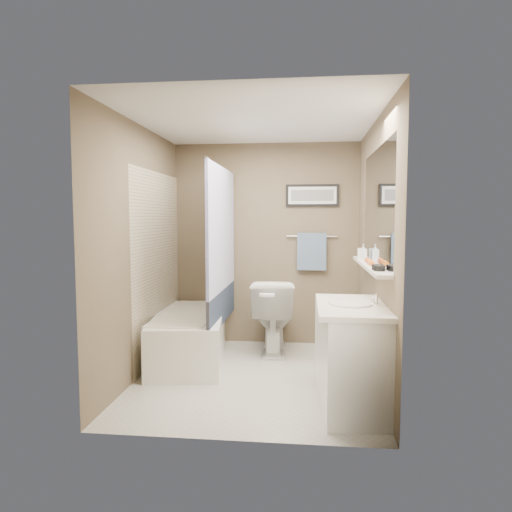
# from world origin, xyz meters

# --- Properties ---
(ground) EXTENTS (2.50, 2.50, 0.00)m
(ground) POSITION_xyz_m (0.00, 0.00, 0.00)
(ground) COLOR beige
(ground) RESTS_ON ground
(ceiling) EXTENTS (2.20, 2.50, 0.04)m
(ceiling) POSITION_xyz_m (0.00, 0.00, 2.38)
(ceiling) COLOR silver
(ceiling) RESTS_ON wall_back
(wall_back) EXTENTS (2.20, 0.04, 2.40)m
(wall_back) POSITION_xyz_m (0.00, 1.23, 1.20)
(wall_back) COLOR brown
(wall_back) RESTS_ON ground
(wall_front) EXTENTS (2.20, 0.04, 2.40)m
(wall_front) POSITION_xyz_m (0.00, -1.23, 1.20)
(wall_front) COLOR brown
(wall_front) RESTS_ON ground
(wall_left) EXTENTS (0.04, 2.50, 2.40)m
(wall_left) POSITION_xyz_m (-1.08, 0.00, 1.20)
(wall_left) COLOR brown
(wall_left) RESTS_ON ground
(wall_right) EXTENTS (0.04, 2.50, 2.40)m
(wall_right) POSITION_xyz_m (1.08, 0.00, 1.20)
(wall_right) COLOR brown
(wall_right) RESTS_ON ground
(tile_surround) EXTENTS (0.02, 1.55, 2.00)m
(tile_surround) POSITION_xyz_m (-1.09, 0.50, 1.00)
(tile_surround) COLOR beige
(tile_surround) RESTS_ON wall_left
(curtain_rod) EXTENTS (0.02, 1.55, 0.02)m
(curtain_rod) POSITION_xyz_m (-0.40, 0.50, 2.05)
(curtain_rod) COLOR silver
(curtain_rod) RESTS_ON wall_left
(curtain_upper) EXTENTS (0.03, 1.45, 1.28)m
(curtain_upper) POSITION_xyz_m (-0.40, 0.50, 1.40)
(curtain_upper) COLOR white
(curtain_upper) RESTS_ON curtain_rod
(curtain_lower) EXTENTS (0.03, 1.45, 0.36)m
(curtain_lower) POSITION_xyz_m (-0.40, 0.50, 0.58)
(curtain_lower) COLOR #27344A
(curtain_lower) RESTS_ON curtain_rod
(mirror) EXTENTS (0.02, 1.60, 1.00)m
(mirror) POSITION_xyz_m (1.09, -0.15, 1.62)
(mirror) COLOR silver
(mirror) RESTS_ON wall_right
(shelf) EXTENTS (0.12, 1.60, 0.03)m
(shelf) POSITION_xyz_m (1.04, -0.15, 1.10)
(shelf) COLOR silver
(shelf) RESTS_ON wall_right
(towel_bar) EXTENTS (0.60, 0.02, 0.02)m
(towel_bar) POSITION_xyz_m (0.55, 1.22, 1.30)
(towel_bar) COLOR silver
(towel_bar) RESTS_ON wall_back
(towel) EXTENTS (0.34, 0.05, 0.44)m
(towel) POSITION_xyz_m (0.55, 1.20, 1.12)
(towel) COLOR #7B97B4
(towel) RESTS_ON towel_bar
(art_frame) EXTENTS (0.62, 0.02, 0.26)m
(art_frame) POSITION_xyz_m (0.55, 1.23, 1.78)
(art_frame) COLOR black
(art_frame) RESTS_ON wall_back
(art_mat) EXTENTS (0.56, 0.00, 0.20)m
(art_mat) POSITION_xyz_m (0.55, 1.22, 1.78)
(art_mat) COLOR white
(art_mat) RESTS_ON art_frame
(art_image) EXTENTS (0.50, 0.00, 0.13)m
(art_image) POSITION_xyz_m (0.55, 1.22, 1.78)
(art_image) COLOR #595959
(art_image) RESTS_ON art_mat
(door) EXTENTS (0.80, 0.02, 2.00)m
(door) POSITION_xyz_m (0.55, -1.24, 1.00)
(door) COLOR silver
(door) RESTS_ON wall_front
(door_handle) EXTENTS (0.10, 0.02, 0.02)m
(door_handle) POSITION_xyz_m (0.22, -1.19, 1.00)
(door_handle) COLOR silver
(door_handle) RESTS_ON door
(bathtub) EXTENTS (0.90, 1.58, 0.50)m
(bathtub) POSITION_xyz_m (-0.75, 0.47, 0.25)
(bathtub) COLOR white
(bathtub) RESTS_ON ground
(tub_rim) EXTENTS (0.56, 1.36, 0.02)m
(tub_rim) POSITION_xyz_m (-0.75, 0.47, 0.50)
(tub_rim) COLOR white
(tub_rim) RESTS_ON bathtub
(toilet) EXTENTS (0.50, 0.84, 0.84)m
(toilet) POSITION_xyz_m (0.12, 0.87, 0.42)
(toilet) COLOR white
(toilet) RESTS_ON ground
(vanity) EXTENTS (0.57, 0.94, 0.80)m
(vanity) POSITION_xyz_m (0.85, -0.62, 0.40)
(vanity) COLOR white
(vanity) RESTS_ON ground
(countertop) EXTENTS (0.54, 0.96, 0.04)m
(countertop) POSITION_xyz_m (0.84, -0.62, 0.82)
(countertop) COLOR silver
(countertop) RESTS_ON vanity
(sink_basin) EXTENTS (0.34, 0.34, 0.01)m
(sink_basin) POSITION_xyz_m (0.83, -0.62, 0.85)
(sink_basin) COLOR white
(sink_basin) RESTS_ON countertop
(faucet_spout) EXTENTS (0.02, 0.02, 0.10)m
(faucet_spout) POSITION_xyz_m (1.03, -0.62, 0.89)
(faucet_spout) COLOR silver
(faucet_spout) RESTS_ON countertop
(faucet_knob) EXTENTS (0.05, 0.05, 0.05)m
(faucet_knob) POSITION_xyz_m (1.03, -0.52, 0.87)
(faucet_knob) COLOR white
(faucet_knob) RESTS_ON countertop
(candle_bowl_near) EXTENTS (0.09, 0.09, 0.04)m
(candle_bowl_near) POSITION_xyz_m (1.04, -0.68, 1.14)
(candle_bowl_near) COLOR black
(candle_bowl_near) RESTS_ON shelf
(candle_bowl_far) EXTENTS (0.09, 0.09, 0.04)m
(candle_bowl_far) POSITION_xyz_m (1.04, -0.60, 1.14)
(candle_bowl_far) COLOR black
(candle_bowl_far) RESTS_ON shelf
(hair_brush_front) EXTENTS (0.05, 0.22, 0.04)m
(hair_brush_front) POSITION_xyz_m (1.04, -0.24, 1.14)
(hair_brush_front) COLOR #CF621D
(hair_brush_front) RESTS_ON shelf
(hair_brush_back) EXTENTS (0.05, 0.22, 0.04)m
(hair_brush_back) POSITION_xyz_m (1.04, -0.09, 1.14)
(hair_brush_back) COLOR #C7491C
(hair_brush_back) RESTS_ON shelf
(pink_comb) EXTENTS (0.03, 0.16, 0.01)m
(pink_comb) POSITION_xyz_m (1.04, 0.04, 1.12)
(pink_comb) COLOR #FF9BC9
(pink_comb) RESTS_ON shelf
(glass_jar) EXTENTS (0.08, 0.08, 0.10)m
(glass_jar) POSITION_xyz_m (1.04, 0.42, 1.17)
(glass_jar) COLOR white
(glass_jar) RESTS_ON shelf
(soap_bottle) EXTENTS (0.07, 0.07, 0.15)m
(soap_bottle) POSITION_xyz_m (1.04, 0.29, 1.19)
(soap_bottle) COLOR #999999
(soap_bottle) RESTS_ON shelf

